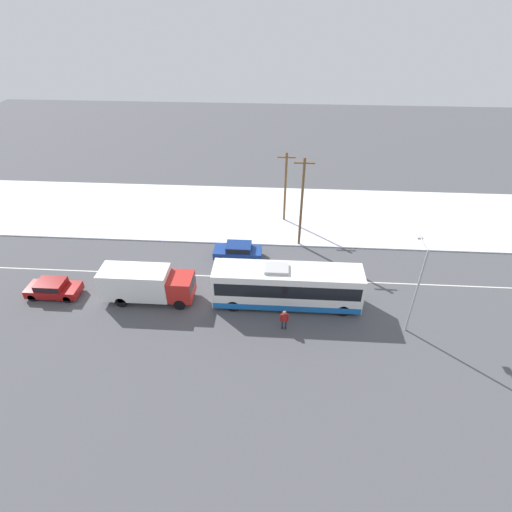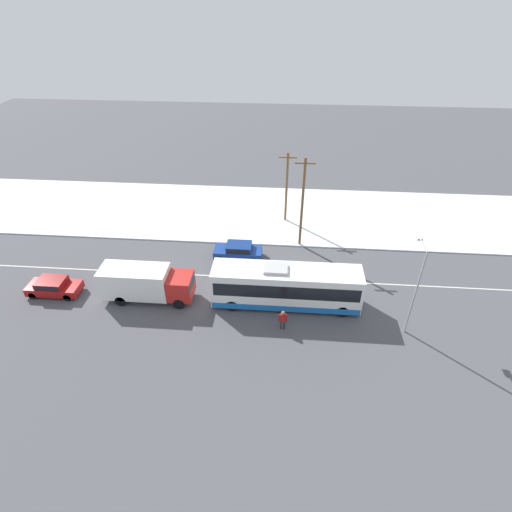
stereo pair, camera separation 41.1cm
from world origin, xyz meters
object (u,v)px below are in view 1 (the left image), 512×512
Objects in this scene: streetlamp at (417,278)px; utility_pole_roadside at (302,202)px; box_truck at (146,283)px; parked_car_near_truck at (53,288)px; city_bus at (287,286)px; sedan_car at (238,251)px; pedestrian_at_stop at (284,318)px; utility_pole_snowlot at (285,186)px.

utility_pole_roadside reaches higher than streetlamp.
box_truck is 1.72× the size of parked_car_near_truck.
city_bus is at bearing -97.89° from utility_pole_roadside.
sedan_car is 9.94m from pedestrian_at_stop.
box_truck is 0.96× the size of utility_pole_snowlot.
city_bus reaches higher than pedestrian_at_stop.
pedestrian_at_stop is (18.78, -2.62, 0.29)m from parked_car_near_truck.
box_truck is 7.83m from parked_car_near_truck.
utility_pole_snowlot is at bearing 90.43° from pedestrian_at_stop.
box_truck is 0.82× the size of utility_pole_roadside.
streetlamp is at bearing -54.57° from utility_pole_roadside.
streetlamp is 17.90m from utility_pole_snowlot.
box_truck is 11.32m from pedestrian_at_stop.
utility_pole_snowlot is (4.18, 7.37, 3.16)m from sedan_car.
parked_car_near_truck is at bearing -143.70° from utility_pole_snowlot.
streetlamp is 0.80× the size of utility_pole_roadside.
streetlamp is (19.96, -1.75, 2.90)m from box_truck.
parked_car_near_truck is at bearing 176.48° from streetlamp.
box_truck reaches higher than sedan_car.
pedestrian_at_stop reaches higher than parked_car_near_truck.
utility_pole_snowlot reaches higher than sedan_car.
city_bus is 9.45m from streetlamp.
box_truck is at bearing 43.30° from sedan_car.
utility_pole_snowlot is (10.87, 13.67, 2.36)m from box_truck.
utility_pole_roadside is (1.37, 11.60, 3.56)m from pedestrian_at_stop.
sedan_car is 0.62× the size of streetlamp.
utility_pole_roadside is (20.14, 8.98, 3.85)m from parked_car_near_truck.
parked_car_near_truck is at bearing 172.07° from pedestrian_at_stop.
box_truck is at bearing 0.28° from parked_car_near_truck.
utility_pole_snowlot is at bearing 120.55° from streetlamp.
city_bus is 6.63× the size of pedestrian_at_stop.
utility_pole_roadside is 1.17× the size of utility_pole_snowlot.
box_truck is 15.55m from utility_pole_roadside.
pedestrian_at_stop is at bearing -96.72° from utility_pole_roadside.
utility_pole_snowlot is (-9.10, 15.41, -0.54)m from streetlamp.
box_truck is at bearing 175.00° from streetlamp.
utility_pole_snowlot is at bearing -119.59° from sedan_car.
pedestrian_at_stop is (-0.16, -2.86, -0.66)m from city_bus.
box_truck is 1.65× the size of sedan_car.
parked_car_near_truck is 0.59× the size of streetlamp.
parked_car_near_truck is 0.47× the size of utility_pole_roadside.
box_truck is (-11.15, -0.21, -0.12)m from city_bus.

